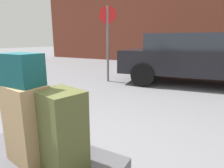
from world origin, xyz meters
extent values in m
cube|color=#4C4C51|center=(0.00, 0.00, 0.29)|extent=(1.28, 0.71, 0.10)
cylinder|color=black|center=(-0.44, 0.24, 0.12)|extent=(0.24, 0.06, 0.24)
cube|color=#9E7F56|center=(-0.03, -0.03, 0.63)|extent=(0.36, 0.26, 0.59)
cube|color=#4C5128|center=(0.25, 0.02, 0.63)|extent=(0.37, 0.32, 0.57)
cube|color=#144C51|center=(-0.03, -0.03, 1.04)|extent=(0.28, 0.19, 0.22)
cube|color=black|center=(0.70, 5.04, 0.64)|extent=(4.51, 2.37, 0.64)
cube|color=#2D333D|center=(0.45, 5.00, 1.19)|extent=(2.60, 1.90, 0.46)
cylinder|color=black|center=(-0.82, 5.69, 0.32)|extent=(0.66, 0.31, 0.64)
cylinder|color=black|center=(-0.59, 4.00, 0.32)|extent=(0.66, 0.31, 0.64)
cylinder|color=slate|center=(-1.76, 4.12, 1.10)|extent=(0.07, 0.07, 2.21)
cylinder|color=red|center=(-1.76, 4.12, 1.96)|extent=(0.49, 0.15, 0.50)
camera|label=1|loc=(1.14, -0.86, 1.23)|focal=30.28mm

